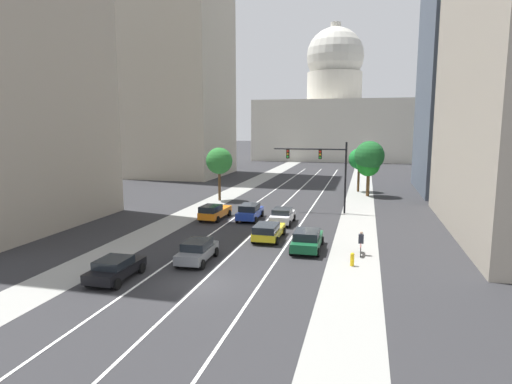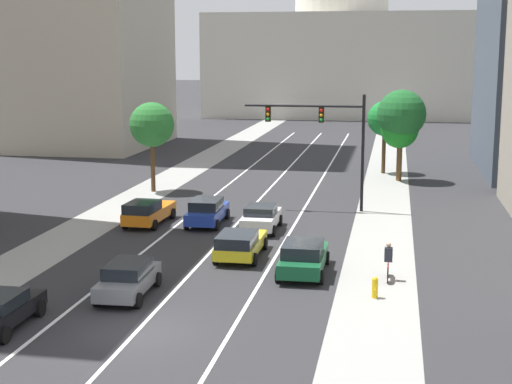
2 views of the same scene
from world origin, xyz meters
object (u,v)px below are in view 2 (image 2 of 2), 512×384
at_px(car_yellow, 240,243).
at_px(cyclist, 388,261).
at_px(street_tree_near_right, 385,119).
at_px(car_white, 261,217).
at_px(capitol_building, 341,39).
at_px(street_tree_mid_right, 400,130).
at_px(car_green, 303,257).
at_px(car_blue, 207,211).
at_px(car_orange, 148,212).
at_px(car_gray, 128,278).
at_px(traffic_signal_mast, 327,130).
at_px(fire_hydrant, 375,287).
at_px(street_tree_far_right, 402,114).
at_px(street_tree_near_left, 152,125).

relative_size(car_yellow, cyclist, 2.71).
distance_m(car_yellow, cyclist, 7.63).
relative_size(car_yellow, street_tree_near_right, 0.77).
bearing_deg(cyclist, car_white, 40.88).
relative_size(capitol_building, street_tree_mid_right, 7.22).
xyz_separation_m(capitol_building, cyclist, (8.96, -92.79, -11.23)).
relative_size(car_green, street_tree_near_right, 0.79).
distance_m(car_yellow, car_white, 6.10).
bearing_deg(car_blue, car_orange, 100.72).
distance_m(capitol_building, car_gray, 97.75).
height_order(car_white, traffic_signal_mast, traffic_signal_mast).
relative_size(car_orange, car_blue, 1.04).
height_order(car_orange, street_tree_near_right, street_tree_near_right).
xyz_separation_m(car_orange, car_gray, (3.42, -12.97, -0.02)).
xyz_separation_m(car_blue, fire_hydrant, (10.16, -12.11, -0.35)).
height_order(traffic_signal_mast, street_tree_far_right, traffic_signal_mast).
distance_m(car_white, traffic_signal_mast, 8.35).
distance_m(car_blue, fire_hydrant, 15.81).
relative_size(car_yellow, car_blue, 1.01).
xyz_separation_m(car_yellow, street_tree_far_right, (7.82, 24.71, 4.50)).
height_order(car_gray, car_green, car_green).
bearing_deg(car_gray, car_blue, -2.05).
bearing_deg(street_tree_near_left, car_gray, -74.61).
relative_size(car_blue, street_tree_near_right, 0.77).
relative_size(street_tree_near_left, street_tree_far_right, 0.91).
relative_size(street_tree_mid_right, street_tree_near_right, 0.92).
height_order(fire_hydrant, street_tree_far_right, street_tree_far_right).
height_order(car_blue, street_tree_near_left, street_tree_near_left).
xyz_separation_m(street_tree_mid_right, street_tree_near_right, (-1.22, 3.59, 0.49)).
bearing_deg(fire_hydrant, car_gray, -171.10).
bearing_deg(capitol_building, street_tree_near_right, -82.46).
height_order(car_yellow, street_tree_near_left, street_tree_near_left).
bearing_deg(traffic_signal_mast, street_tree_near_left, 161.17).
distance_m(street_tree_near_left, street_tree_near_right, 20.08).
height_order(car_green, cyclist, cyclist).
bearing_deg(street_tree_near_right, car_yellow, -102.84).
distance_m(car_green, street_tree_mid_right, 27.53).
bearing_deg(street_tree_far_right, car_gray, -109.71).
height_order(car_orange, street_tree_near_left, street_tree_near_left).
relative_size(car_yellow, street_tree_far_right, 0.65).
height_order(car_green, fire_hydrant, car_green).
xyz_separation_m(car_gray, fire_hydrant, (10.16, 1.59, -0.31)).
bearing_deg(car_green, street_tree_near_right, -6.34).
distance_m(street_tree_near_left, street_tree_far_right, 19.36).
bearing_deg(cyclist, traffic_signal_mast, 15.86).
bearing_deg(car_white, capitol_building, 0.30).
distance_m(car_orange, street_tree_near_right, 26.16).
bearing_deg(car_green, car_white, 22.03).
bearing_deg(fire_hydrant, car_white, 121.18).
relative_size(car_white, cyclist, 2.42).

